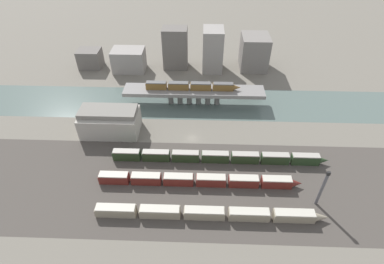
{
  "coord_description": "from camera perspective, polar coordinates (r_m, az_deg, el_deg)",
  "views": [
    {
      "loc": [
        3.11,
        -89.91,
        78.55
      ],
      "look_at": [
        0.0,
        0.4,
        2.99
      ],
      "focal_mm": 28.0,
      "sensor_mm": 36.0,
      "label": 1
    }
  ],
  "objects": [
    {
      "name": "city_block_far_right",
      "position": [
        168.84,
        11.74,
        14.69
      ],
      "size": [
        14.3,
        15.87,
        17.63
      ],
      "primitive_type": "cube",
      "color": "slate",
      "rests_on": "ground"
    },
    {
      "name": "city_block_far_left",
      "position": [
        176.45,
        -18.82,
        13.12
      ],
      "size": [
        11.96,
        9.81,
        9.85
      ],
      "primitive_type": "cube",
      "color": "#605B56",
      "rests_on": "ground"
    },
    {
      "name": "ground_plane",
      "position": [
        119.43,
        -0.01,
        -1.22
      ],
      "size": [
        400.0,
        400.0,
        0.0
      ],
      "primitive_type": "plane",
      "color": "#666056"
    },
    {
      "name": "city_block_right",
      "position": [
        162.81,
        3.97,
        15.35
      ],
      "size": [
        10.45,
        13.24,
        22.27
      ],
      "primitive_type": "cube",
      "color": "gray",
      "rests_on": "ground"
    },
    {
      "name": "train_on_bridge",
      "position": [
        134.12,
        0.01,
        8.74
      ],
      "size": [
        42.03,
        2.64,
        3.44
      ],
      "color": "brown",
      "rests_on": "bridge"
    },
    {
      "name": "railbed_yard",
      "position": [
        102.59,
        -0.48,
        -10.07
      ],
      "size": [
        280.0,
        42.0,
        0.01
      ],
      "primitive_type": "cube",
      "color": "#423D38",
      "rests_on": "ground"
    },
    {
      "name": "train_yard_mid",
      "position": [
        101.63,
        1.26,
        -9.14
      ],
      "size": [
        68.07,
        3.09,
        3.72
      ],
      "color": "#5B1E19",
      "rests_on": "ground"
    },
    {
      "name": "bridge",
      "position": [
        135.74,
        0.36,
        7.61
      ],
      "size": [
        62.98,
        9.5,
        7.47
      ],
      "color": "slate",
      "rests_on": "ground"
    },
    {
      "name": "train_yard_far",
      "position": [
        109.26,
        5.0,
        -4.77
      ],
      "size": [
        78.17,
        2.72,
        4.05
      ],
      "color": "#23381E",
      "rests_on": "ground"
    },
    {
      "name": "signal_tower",
      "position": [
        100.27,
        23.5,
        -9.89
      ],
      "size": [
        1.0,
        0.92,
        14.65
      ],
      "color": "#4C4C51",
      "rests_on": "ground"
    },
    {
      "name": "city_block_center",
      "position": [
        165.54,
        -3.21,
        15.68
      ],
      "size": [
        12.85,
        9.76,
        21.56
      ],
      "primitive_type": "cube",
      "color": "#605B56",
      "rests_on": "ground"
    },
    {
      "name": "warehouse_building",
      "position": [
        124.04,
        -15.35,
        2.01
      ],
      "size": [
        22.68,
        13.1,
        10.95
      ],
      "color": "#9E998E",
      "rests_on": "ground"
    },
    {
      "name": "river_water",
      "position": [
        139.06,
        0.35,
        5.51
      ],
      "size": [
        320.0,
        25.39,
        0.01
      ],
      "primitive_type": "cube",
      "color": "#4C5B56",
      "rests_on": "ground"
    },
    {
      "name": "train_yard_near",
      "position": [
        93.82,
        3.42,
        -15.2
      ],
      "size": [
        70.49,
        3.11,
        3.49
      ],
      "color": "gray",
      "rests_on": "ground"
    },
    {
      "name": "city_block_left",
      "position": [
        167.39,
        -11.94,
        13.28
      ],
      "size": [
        16.81,
        11.78,
        11.61
      ],
      "primitive_type": "cube",
      "color": "gray",
      "rests_on": "ground"
    }
  ]
}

